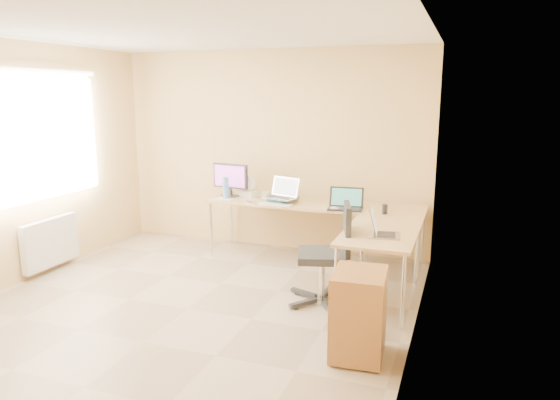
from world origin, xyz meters
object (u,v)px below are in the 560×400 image
(monitor, at_px, (231,180))
(laptop_black, at_px, (346,199))
(desk_main, at_px, (314,232))
(desk_return, at_px, (380,266))
(laptop_center, at_px, (281,188))
(office_chair, at_px, (322,254))
(mug, at_px, (266,196))
(keyboard, at_px, (275,205))
(water_bottle, at_px, (226,188))
(laptop_return, at_px, (385,225))
(desk_fan, at_px, (249,187))
(cabinet, at_px, (359,313))

(monitor, xyz_separation_m, laptop_black, (1.56, -0.22, -0.09))
(desk_main, distance_m, monitor, 1.27)
(desk_return, distance_m, laptop_black, 1.06)
(laptop_center, bearing_deg, laptop_black, 11.84)
(office_chair, bearing_deg, mug, 115.06)
(office_chair, bearing_deg, keyboard, 115.67)
(desk_return, bearing_deg, water_bottle, 158.02)
(laptop_return, bearing_deg, laptop_black, 22.68)
(monitor, relative_size, desk_fan, 1.97)
(monitor, bearing_deg, laptop_black, 1.12)
(laptop_black, height_order, laptop_return, laptop_black)
(office_chair, bearing_deg, cabinet, -75.55)
(mug, distance_m, office_chair, 1.65)
(laptop_black, relative_size, laptop_return, 1.18)
(laptop_center, distance_m, laptop_black, 0.82)
(mug, relative_size, office_chair, 0.11)
(desk_main, distance_m, office_chair, 1.33)
(keyboard, height_order, mug, mug)
(laptop_center, height_order, laptop_black, laptop_center)
(laptop_black, distance_m, desk_fan, 1.38)
(desk_main, distance_m, cabinet, 2.40)
(desk_fan, bearing_deg, keyboard, -51.02)
(keyboard, height_order, water_bottle, water_bottle)
(laptop_center, distance_m, desk_fan, 0.57)
(mug, distance_m, cabinet, 2.73)
(monitor, bearing_deg, laptop_center, -1.71)
(water_bottle, relative_size, office_chair, 0.27)
(cabinet, bearing_deg, office_chair, 116.46)
(laptop_black, xyz_separation_m, water_bottle, (-1.56, 0.07, 0.02))
(desk_main, xyz_separation_m, water_bottle, (-1.13, -0.15, 0.50))
(desk_fan, relative_size, laptop_return, 0.77)
(office_chair, bearing_deg, desk_return, 9.03)
(monitor, xyz_separation_m, laptop_center, (0.74, -0.14, -0.04))
(keyboard, distance_m, cabinet, 2.38)
(laptop_center, relative_size, desk_fan, 1.51)
(desk_return, height_order, water_bottle, water_bottle)
(office_chair, bearing_deg, monitor, 125.52)
(laptop_black, relative_size, water_bottle, 1.41)
(desk_fan, relative_size, cabinet, 0.38)
(laptop_center, relative_size, water_bottle, 1.39)
(desk_main, height_order, water_bottle, water_bottle)
(keyboard, xyz_separation_m, laptop_return, (1.44, -0.91, 0.10))
(desk_main, distance_m, laptop_black, 0.69)
(water_bottle, bearing_deg, laptop_return, -26.01)
(desk_main, bearing_deg, laptop_black, -27.25)
(keyboard, distance_m, desk_fan, 0.64)
(desk_return, distance_m, water_bottle, 2.32)
(laptop_return, height_order, office_chair, office_chair)
(keyboard, bearing_deg, desk_fan, 145.35)
(laptop_black, bearing_deg, desk_return, -60.70)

